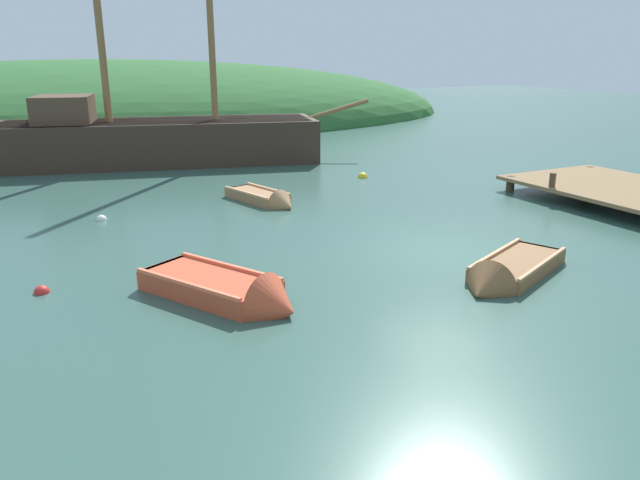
# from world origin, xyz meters

# --- Properties ---
(ground_plane) EXTENTS (120.00, 120.00, 0.00)m
(ground_plane) POSITION_xyz_m (0.00, 0.00, 0.00)
(ground_plane) COLOR #33564C
(shore_hill) EXTENTS (54.02, 23.85, 8.52)m
(shore_hill) POSITION_xyz_m (-3.73, 32.48, 0.00)
(shore_hill) COLOR #2D602D
(shore_hill) RESTS_ON ground
(sailing_ship) EXTENTS (16.10, 6.94, 13.23)m
(sailing_ship) POSITION_xyz_m (-3.42, 15.33, 0.71)
(sailing_ship) COLOR #38281E
(sailing_ship) RESTS_ON ground
(rowboat_outer_left) EXTENTS (1.66, 3.10, 0.92)m
(rowboat_outer_left) POSITION_xyz_m (-2.00, 6.34, 0.09)
(rowboat_outer_left) COLOR #9E7047
(rowboat_outer_left) RESTS_ON ground
(rowboat_center) EXTENTS (3.54, 2.36, 1.09)m
(rowboat_center) POSITION_xyz_m (-0.06, -2.32, 0.09)
(rowboat_center) COLOR brown
(rowboat_center) RESTS_ON ground
(rowboat_outer_right) EXTENTS (2.75, 3.66, 1.21)m
(rowboat_outer_right) POSITION_xyz_m (-5.60, -0.76, 0.14)
(rowboat_outer_right) COLOR #C64C2D
(rowboat_outer_right) RESTS_ON ground
(buoy_white) EXTENTS (0.30, 0.30, 0.30)m
(buoy_white) POSITION_xyz_m (-6.99, 6.59, 0.00)
(buoy_white) COLOR white
(buoy_white) RESTS_ON ground
(buoy_yellow) EXTENTS (0.39, 0.39, 0.39)m
(buoy_yellow) POSITION_xyz_m (2.91, 8.49, 0.00)
(buoy_yellow) COLOR yellow
(buoy_yellow) RESTS_ON ground
(buoy_red) EXTENTS (0.31, 0.31, 0.31)m
(buoy_red) POSITION_xyz_m (-8.85, 1.38, 0.00)
(buoy_red) COLOR red
(buoy_red) RESTS_ON ground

